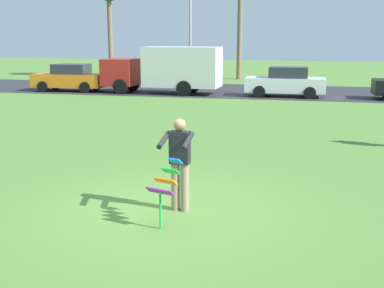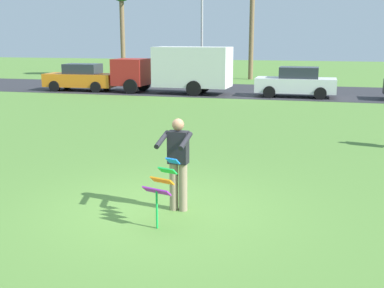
% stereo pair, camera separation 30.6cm
% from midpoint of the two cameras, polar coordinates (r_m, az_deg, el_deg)
% --- Properties ---
extents(ground_plane, '(120.00, 120.00, 0.00)m').
position_cam_midpoint_polar(ground_plane, '(9.30, -4.29, -7.56)').
color(ground_plane, '#568438').
extents(road_strip, '(120.00, 8.00, 0.01)m').
position_cam_midpoint_polar(road_strip, '(29.47, 7.66, 6.11)').
color(road_strip, '#2D2D33').
rests_on(road_strip, ground).
extents(person_kite_flyer, '(0.55, 0.67, 1.73)m').
position_cam_midpoint_polar(person_kite_flyer, '(8.93, -2.43, -2.00)').
color(person_kite_flyer, gray).
rests_on(person_kite_flyer, ground).
extents(kite_held, '(0.54, 0.71, 1.13)m').
position_cam_midpoint_polar(kite_held, '(8.28, -4.17, -4.56)').
color(kite_held, blue).
rests_on(kite_held, ground).
extents(parked_car_orange, '(4.26, 1.96, 1.60)m').
position_cam_midpoint_polar(parked_car_orange, '(30.15, -14.31, 7.44)').
color(parked_car_orange, orange).
rests_on(parked_car_orange, ground).
extents(parked_truck_red_cab, '(6.76, 2.26, 2.62)m').
position_cam_midpoint_polar(parked_truck_red_cab, '(27.89, -3.11, 8.75)').
color(parked_truck_red_cab, '#B2231E').
rests_on(parked_truck_red_cab, ground).
extents(parked_car_white, '(4.20, 1.84, 1.60)m').
position_cam_midpoint_polar(parked_car_white, '(26.91, 10.54, 7.07)').
color(parked_car_white, white).
rests_on(parked_car_white, ground).
extents(streetlight_pole, '(0.24, 1.65, 7.00)m').
position_cam_midpoint_polar(streetlight_pole, '(35.31, -0.39, 13.72)').
color(streetlight_pole, '#9E9EA3').
rests_on(streetlight_pole, ground).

